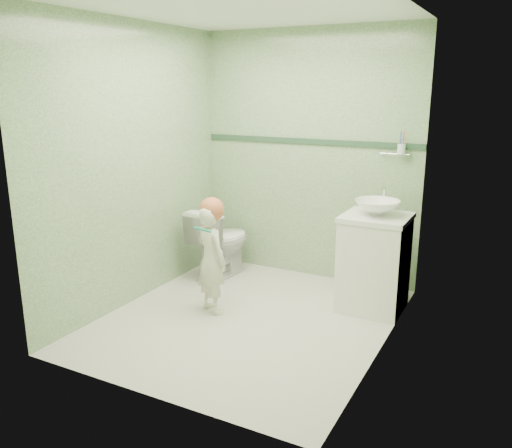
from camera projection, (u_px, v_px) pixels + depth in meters
The scene contains 12 objects.
ground at pixel (248, 319), 4.31m from camera, with size 2.50×2.50×0.00m, color beige.
room_shell at pixel (247, 175), 4.01m from camera, with size 2.50×2.54×2.40m.
trim_stripe at pixel (308, 141), 5.03m from camera, with size 2.20×0.02×0.05m, color #2A4A33.
vanity at pixel (374, 264), 4.43m from camera, with size 0.52×0.50×0.80m, color white.
counter at pixel (377, 217), 4.33m from camera, with size 0.54×0.52×0.04m, color white.
basin at pixel (377, 208), 4.31m from camera, with size 0.37×0.37×0.13m, color white.
faucet at pixel (383, 194), 4.45m from camera, with size 0.03×0.13×0.18m.
cup_holder at pixel (401, 149), 4.59m from camera, with size 0.26×0.07×0.21m.
toilet at pixel (221, 242), 5.24m from camera, with size 0.40×0.70×0.71m, color white.
toddler at pixel (211, 260), 4.36m from camera, with size 0.34×0.22×0.92m, color beige.
hair_cap at pixel (212, 210), 4.28m from camera, with size 0.20×0.20×0.20m, color #B9603C.
teal_toothbrush at pixel (203, 229), 4.16m from camera, with size 0.12×0.14×0.08m.
Camera 1 is at (1.90, -3.49, 1.86)m, focal length 36.74 mm.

